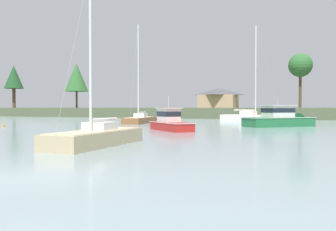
{
  "coord_description": "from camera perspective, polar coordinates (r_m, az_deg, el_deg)",
  "views": [
    {
      "loc": [
        8.37,
        -8.59,
        2.16
      ],
      "look_at": [
        -5.42,
        25.42,
        1.34
      ],
      "focal_mm": 38.96,
      "sensor_mm": 36.0,
      "label": 1
    }
  ],
  "objects": [
    {
      "name": "dinghy_black",
      "position": [
        60.42,
        -2.71,
        -0.62
      ],
      "size": [
        3.78,
        2.47,
        0.6
      ],
      "color": "black",
      "rests_on": "ground"
    },
    {
      "name": "shore_tree_far_left",
      "position": [
        112.03,
        -22.99,
        5.49
      ],
      "size": [
        5.3,
        5.3,
        11.91
      ],
      "color": "brown",
      "rests_on": "far_shore_bank"
    },
    {
      "name": "sailboat_white",
      "position": [
        57.53,
        12.84,
        -0.6
      ],
      "size": [
        9.99,
        5.95,
        15.29
      ],
      "color": "white",
      "rests_on": "ground"
    },
    {
      "name": "far_shore_bank",
      "position": [
        93.26,
        16.91,
        0.54
      ],
      "size": [
        179.8,
        54.35,
        2.07
      ],
      "primitive_type": "cube",
      "color": "#4C563D",
      "rests_on": "ground"
    },
    {
      "name": "ground_plane",
      "position": [
        12.19,
        -22.1,
        -9.01
      ],
      "size": [
        400.0,
        400.0,
        0.0
      ],
      "primitive_type": "plane",
      "color": "gray"
    },
    {
      "name": "mooring_buoy_orange",
      "position": [
        44.78,
        -24.33,
        -1.52
      ],
      "size": [
        0.33,
        0.33,
        0.39
      ],
      "color": "orange",
      "rests_on": "ground"
    },
    {
      "name": "cruiser_green",
      "position": [
        43.21,
        17.81,
        -0.93
      ],
      "size": [
        8.51,
        8.2,
        4.32
      ],
      "color": "#236B3D",
      "rests_on": "ground"
    },
    {
      "name": "sailboat_sand",
      "position": [
        20.95,
        -11.08,
        -4.03
      ],
      "size": [
        2.46,
        7.61,
        10.38
      ],
      "color": "tan",
      "rests_on": "ground"
    },
    {
      "name": "sailboat_wood",
      "position": [
        50.02,
        -4.43,
        -0.87
      ],
      "size": [
        3.74,
        9.02,
        13.81
      ],
      "color": "brown",
      "rests_on": "ground"
    },
    {
      "name": "cruiser_red",
      "position": [
        34.48,
        0.01,
        -1.47
      ],
      "size": [
        6.13,
        5.93,
        3.92
      ],
      "color": "#B2231E",
      "rests_on": "ground"
    },
    {
      "name": "cottage_behind_trees",
      "position": [
        103.94,
        7.9,
        2.79
      ],
      "size": [
        10.74,
        9.0,
        5.48
      ],
      "color": "tan",
      "rests_on": "far_shore_bank"
    },
    {
      "name": "shore_tree_left",
      "position": [
        77.49,
        20.0,
        7.33
      ],
      "size": [
        4.67,
        4.67,
        10.79
      ],
      "color": "brown",
      "rests_on": "far_shore_bank"
    },
    {
      "name": "shore_tree_center_right",
      "position": [
        88.58,
        -14.12,
        5.81
      ],
      "size": [
        5.39,
        5.39,
        10.46
      ],
      "color": "brown",
      "rests_on": "far_shore_bank"
    }
  ]
}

